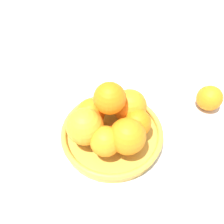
{
  "coord_description": "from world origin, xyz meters",
  "views": [
    {
      "loc": [
        -0.24,
        -0.18,
        0.45
      ],
      "look_at": [
        0.0,
        0.0,
        0.1
      ],
      "focal_mm": 35.0,
      "sensor_mm": 36.0,
      "label": 1
    }
  ],
  "objects": [
    {
      "name": "ground_plane",
      "position": [
        0.0,
        0.0,
        0.0
      ],
      "size": [
        4.0,
        4.0,
        0.0
      ],
      "primitive_type": "plane",
      "color": "beige"
    },
    {
      "name": "fruit_bowl",
      "position": [
        0.0,
        0.0,
        0.02
      ],
      "size": [
        0.24,
        0.24,
        0.03
      ],
      "color": "gold",
      "rests_on": "ground_plane"
    },
    {
      "name": "orange_pile",
      "position": [
        -0.0,
        0.0,
        0.07
      ],
      "size": [
        0.19,
        0.18,
        0.13
      ],
      "color": "orange",
      "rests_on": "fruit_bowl"
    },
    {
      "name": "stray_orange",
      "position": [
        0.23,
        -0.15,
        0.03
      ],
      "size": [
        0.07,
        0.07,
        0.07
      ],
      "primitive_type": "sphere",
      "color": "orange",
      "rests_on": "ground_plane"
    }
  ]
}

